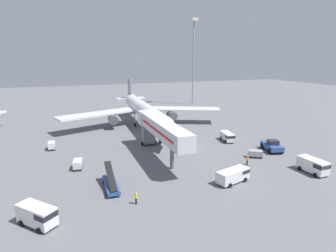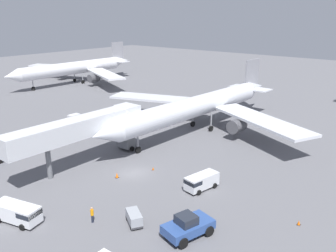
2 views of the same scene
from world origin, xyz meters
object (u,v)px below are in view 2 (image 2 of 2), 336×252
jet_bridge (85,128)px  pushback_tug (188,226)px  baggage_cart_far_center (29,138)px  safety_cone_bravo (153,168)px  safety_cone_alpha (117,175)px  airplane_background (77,68)px  baggage_cart_mid_left (74,118)px  safety_cone_charlie (299,223)px  ground_crew_worker_midground (92,214)px  service_van_rear_left (201,181)px  baggage_cart_near_left (134,218)px  airplane_at_gate (201,106)px  service_van_mid_right (18,212)px

jet_bridge → pushback_tug: bearing=-12.8°
baggage_cart_far_center → safety_cone_bravo: size_ratio=5.79×
baggage_cart_far_center → safety_cone_alpha: baggage_cart_far_center is taller
airplane_background → safety_cone_bravo: bearing=-28.6°
baggage_cart_mid_left → safety_cone_charlie: size_ratio=4.24×
safety_cone_alpha → safety_cone_bravo: size_ratio=1.47×
safety_cone_alpha → safety_cone_bravo: bearing=66.4°
pushback_tug → ground_crew_worker_midground: pushback_tug is taller
jet_bridge → safety_cone_bravo: 11.35m
baggage_cart_far_center → airplane_background: airplane_background is taller
pushback_tug → safety_cone_bravo: pushback_tug is taller
pushback_tug → service_van_rear_left: size_ratio=1.15×
pushback_tug → baggage_cart_near_left: 5.93m
service_van_rear_left → safety_cone_alpha: 11.63m
baggage_cart_near_left → baggage_cart_mid_left: size_ratio=1.21×
jet_bridge → baggage_cart_far_center: jet_bridge is taller
baggage_cart_far_center → safety_cone_bravo: 24.53m
pushback_tug → airplane_background: (-76.15, 43.88, 3.64)m
safety_cone_charlie → airplane_background: airplane_background is taller
airplane_at_gate → jet_bridge: bearing=-98.4°
pushback_tug → ground_crew_worker_midground: (-9.29, -4.52, -0.16)m
baggage_cart_far_center → safety_cone_bravo: bearing=12.3°
airplane_at_gate → ground_crew_worker_midground: bearing=-74.7°
service_van_rear_left → safety_cone_bravo: bearing=176.8°
service_van_mid_right → ground_crew_worker_midground: service_van_mid_right is taller
baggage_cart_far_center → baggage_cart_mid_left: bearing=109.1°
baggage_cart_near_left → service_van_mid_right: bearing=-142.6°
ground_crew_worker_midground → baggage_cart_mid_left: bearing=146.4°
safety_cone_alpha → safety_cone_charlie: 23.67m
service_van_rear_left → ground_crew_worker_midground: size_ratio=2.68×
service_van_rear_left → jet_bridge: bearing=-167.0°
service_van_rear_left → safety_cone_charlie: (12.54, -0.06, -0.84)m
safety_cone_bravo → baggage_cart_mid_left: bearing=165.5°
airplane_at_gate → safety_cone_alpha: airplane_at_gate is taller
service_van_mid_right → airplane_background: bearing=138.7°
safety_cone_charlie → service_van_mid_right: bearing=-141.7°
service_van_rear_left → baggage_cart_near_left: size_ratio=1.71×
safety_cone_alpha → safety_cone_charlie: bearing=10.7°
ground_crew_worker_midground → pushback_tug: bearing=25.9°
baggage_cart_far_center → safety_cone_charlie: bearing=5.9°
service_van_mid_right → baggage_cart_near_left: 12.42m
service_van_mid_right → safety_cone_alpha: service_van_mid_right is taller
airplane_at_gate → safety_cone_charlie: size_ratio=88.02×
safety_cone_charlie → airplane_background: size_ratio=0.01×
pushback_tug → jet_bridge: bearing=167.2°
baggage_cart_far_center → service_van_rear_left: bearing=8.3°
baggage_cart_mid_left → airplane_background: bearing=142.1°
jet_bridge → safety_cone_alpha: bearing=-3.8°
pushback_tug → baggage_cart_far_center: bearing=173.4°
baggage_cart_near_left → ground_crew_worker_midground: (-3.71, -2.57, 0.18)m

